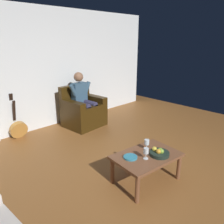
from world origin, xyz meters
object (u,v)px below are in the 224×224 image
object	(u,v)px
fruit_bowl	(159,153)
decorative_dish	(130,157)
coffee_table	(147,159)
wine_glass_near	(146,152)
guitar	(18,128)
armchair	(83,112)
person_seated	(83,98)
wine_glass_far	(147,143)

from	to	relation	value
fruit_bowl	decorative_dish	distance (m)	0.42
coffee_table	decorative_dish	size ratio (longest dim) A/B	5.21
wine_glass_near	fruit_bowl	world-z (taller)	wine_glass_near
guitar	fruit_bowl	bearing A→B (deg)	106.12
wine_glass_near	armchair	bearing A→B (deg)	-107.57
decorative_dish	wine_glass_near	bearing A→B (deg)	130.91
armchair	person_seated	distance (m)	0.35
decorative_dish	armchair	bearing A→B (deg)	-111.72
armchair	person_seated	world-z (taller)	person_seated
person_seated	coffee_table	size ratio (longest dim) A/B	1.27
guitar	fruit_bowl	distance (m)	3.03
armchair	wine_glass_far	xyz separation A→B (m)	(0.55, 2.29, 0.18)
armchair	guitar	bearing A→B (deg)	-19.56
coffee_table	decorative_dish	world-z (taller)	decorative_dish
guitar	wine_glass_far	distance (m)	2.82
wine_glass_far	decorative_dish	xyz separation A→B (m)	(0.36, 0.00, -0.09)
guitar	decorative_dish	size ratio (longest dim) A/B	4.85
guitar	fruit_bowl	xyz separation A→B (m)	(-0.84, 2.90, 0.24)
coffee_table	decorative_dish	bearing A→B (deg)	-24.46
person_seated	fruit_bowl	bearing A→B (deg)	72.63
wine_glass_far	armchair	bearing A→B (deg)	-103.53
guitar	wine_glass_near	size ratio (longest dim) A/B	5.89
person_seated	wine_glass_far	size ratio (longest dim) A/B	8.20
guitar	fruit_bowl	world-z (taller)	guitar
coffee_table	wine_glass_far	distance (m)	0.24
coffee_table	wine_glass_near	bearing A→B (deg)	29.78
armchair	guitar	distance (m)	1.46
person_seated	wine_glass_far	xyz separation A→B (m)	(0.55, 2.27, -0.17)
wine_glass_near	fruit_bowl	xyz separation A→B (m)	(-0.21, 0.07, -0.07)
wine_glass_near	fruit_bowl	size ratio (longest dim) A/B	0.57
armchair	decorative_dish	world-z (taller)	armchair
coffee_table	armchair	bearing A→B (deg)	-105.90
armchair	fruit_bowl	xyz separation A→B (m)	(0.57, 2.52, 0.11)
wine_glass_far	wine_glass_near	bearing A→B (deg)	35.63
wine_glass_near	wine_glass_far	bearing A→B (deg)	-144.37
wine_glass_near	wine_glass_far	xyz separation A→B (m)	(-0.23, -0.16, -0.00)
decorative_dish	fruit_bowl	bearing A→B (deg)	146.43
person_seated	wine_glass_near	size ratio (longest dim) A/B	8.01
armchair	person_seated	size ratio (longest dim) A/B	0.75
armchair	guitar	size ratio (longest dim) A/B	1.02
wine_glass_near	decorative_dish	world-z (taller)	wine_glass_near
wine_glass_near	wine_glass_far	distance (m)	0.28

